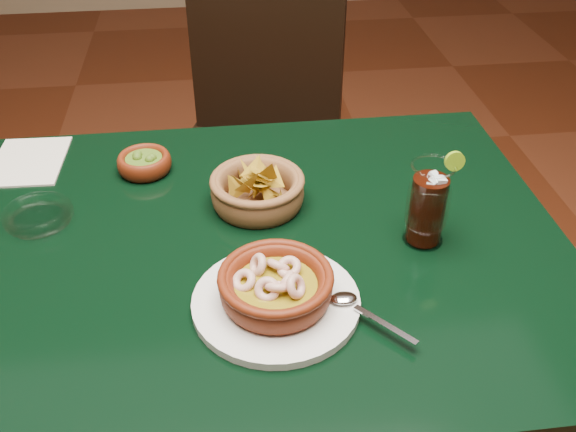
{
  "coord_description": "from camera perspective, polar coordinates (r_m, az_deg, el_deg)",
  "views": [
    {
      "loc": [
        0.04,
        -0.82,
        1.4
      ],
      "look_at": [
        0.14,
        -0.02,
        0.81
      ],
      "focal_mm": 40.0,
      "sensor_mm": 36.0,
      "label": 1
    }
  ],
  "objects": [
    {
      "name": "chip_basket",
      "position": [
        1.12,
        -2.73,
        2.31
      ],
      "size": [
        0.2,
        0.2,
        0.13
      ],
      "color": "brown",
      "rests_on": "dining_table"
    },
    {
      "name": "dining_table",
      "position": [
        1.11,
        -7.33,
        -6.52
      ],
      "size": [
        1.2,
        0.8,
        0.75
      ],
      "color": "black",
      "rests_on": "ground"
    },
    {
      "name": "glass_ashtray",
      "position": [
        1.16,
        -21.33,
        0.05
      ],
      "size": [
        0.12,
        0.12,
        0.03
      ],
      "color": "white",
      "rests_on": "dining_table"
    },
    {
      "name": "dining_chair",
      "position": [
        1.77,
        -2.84,
        6.51
      ],
      "size": [
        0.56,
        0.56,
        0.96
      ],
      "color": "black",
      "rests_on": "ground"
    },
    {
      "name": "cola_drink",
      "position": [
        1.03,
        12.33,
        1.01
      ],
      "size": [
        0.14,
        0.14,
        0.16
      ],
      "color": "white",
      "rests_on": "dining_table"
    },
    {
      "name": "shrimp_plate",
      "position": [
        0.92,
        -1.06,
        -6.58
      ],
      "size": [
        0.3,
        0.24,
        0.08
      ],
      "color": "silver",
      "rests_on": "dining_table"
    },
    {
      "name": "paper_menu",
      "position": [
        1.35,
        -22.05,
        4.53
      ],
      "size": [
        0.14,
        0.18,
        0.0
      ],
      "color": "beige",
      "rests_on": "dining_table"
    },
    {
      "name": "guacamole_ramekin",
      "position": [
        1.24,
        -12.66,
        4.65
      ],
      "size": [
        0.12,
        0.12,
        0.04
      ],
      "color": "#531A09",
      "rests_on": "dining_table"
    }
  ]
}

